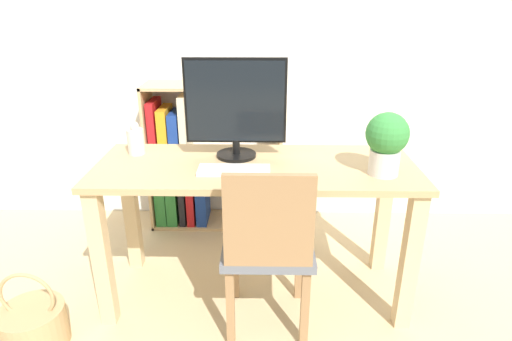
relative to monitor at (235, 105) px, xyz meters
name	(u,v)px	position (x,y,z in m)	size (l,w,h in m)	color
ground_plane	(256,291)	(0.10, -0.11, -0.98)	(10.00, 10.00, 0.00)	#CCB284
wall_back	(258,23)	(0.10, 0.82, 0.32)	(8.00, 0.05, 2.60)	silver
desk	(256,191)	(0.10, -0.11, -0.39)	(1.50, 0.57, 0.72)	tan
monitor	(235,105)	(0.00, 0.00, 0.00)	(0.48, 0.19, 0.47)	black
keyboard	(234,170)	(0.00, -0.20, -0.25)	(0.32, 0.12, 0.02)	silver
vase	(136,140)	(-0.50, 0.03, -0.18)	(0.08, 0.08, 0.17)	silver
potted_plant	(387,141)	(0.66, -0.22, -0.10)	(0.18, 0.18, 0.28)	silver
chair	(268,244)	(0.16, -0.37, -0.52)	(0.40, 0.40, 0.83)	slate
bookshelf	(192,165)	(-0.34, 0.64, -0.56)	(0.86, 0.28, 0.95)	tan
basket	(34,325)	(-0.88, -0.50, -0.87)	(0.28, 0.28, 0.38)	tan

